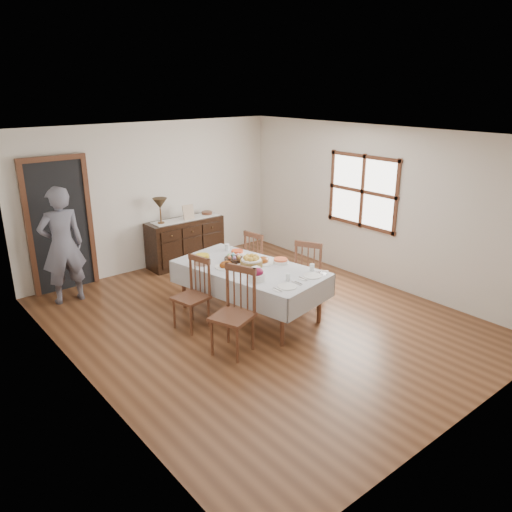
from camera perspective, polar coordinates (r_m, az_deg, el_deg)
ground at (r=7.20m, az=0.51°, el=-7.36°), size 6.00×6.00×0.00m
room_shell at (r=6.87m, az=-2.65°, el=5.88°), size 5.02×6.02×2.65m
dining_table at (r=7.11m, az=-0.76°, el=-1.95°), size 1.50×2.34×0.75m
chair_left_near at (r=6.21m, az=-2.46°, el=-6.22°), size 0.59×0.59×1.10m
chair_left_far at (r=6.89m, az=-7.17°, el=-4.18°), size 0.49×0.49×0.99m
chair_right_near at (r=7.55m, az=6.21°, el=-1.83°), size 0.59×0.59×1.04m
chair_right_far at (r=8.09m, az=0.33°, el=-0.46°), size 0.47×0.47×0.99m
sideboard at (r=9.35m, az=-8.08°, el=1.63°), size 1.43×0.52×0.86m
person at (r=8.03m, az=-21.33°, el=1.54°), size 0.62×0.42×1.93m
bread_basket at (r=7.08m, az=-0.54°, el=-0.64°), size 0.32×0.32×0.17m
egg_basket at (r=7.32m, az=-2.55°, el=-0.32°), size 0.28×0.28×0.10m
ham_platter_a at (r=7.07m, az=-3.48°, el=-1.09°), size 0.31×0.31×0.11m
ham_platter_b at (r=7.23m, az=0.76°, el=-0.59°), size 0.33×0.33×0.11m
beet_bowl at (r=6.59m, az=0.05°, el=-2.17°), size 0.24×0.24×0.17m
carrot_bowl at (r=7.54m, az=-2.16°, el=0.31°), size 0.24×0.24×0.09m
pineapple_bowl at (r=7.21m, az=-6.15°, el=-0.40°), size 0.22×0.22×0.14m
casserole_dish at (r=7.23m, az=2.83°, el=-0.58°), size 0.22×0.22×0.07m
butter_dish at (r=6.88m, az=-0.14°, el=-1.56°), size 0.15×0.12×0.07m
setting_left at (r=6.46m, az=3.59°, el=-3.14°), size 0.44×0.31×0.10m
setting_right at (r=6.84m, az=6.39°, el=-1.94°), size 0.44×0.31×0.10m
glass_far_a at (r=7.37m, az=-5.78°, el=-0.14°), size 0.07×0.07×0.09m
glass_far_b at (r=7.79m, az=-3.32°, el=1.02°), size 0.07×0.07×0.10m
runner at (r=9.25m, az=-7.99°, el=4.24°), size 1.30×0.35×0.01m
table_lamp at (r=8.93m, az=-10.93°, el=5.84°), size 0.26×0.26×0.46m
picture_frame at (r=9.16m, az=-7.73°, el=4.97°), size 0.22×0.08×0.28m
deco_bowl at (r=9.52m, az=-5.64°, el=4.91°), size 0.20×0.20×0.06m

